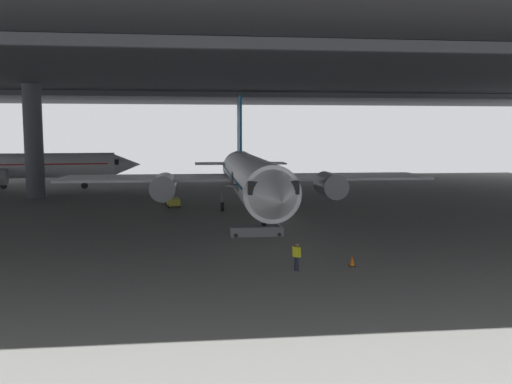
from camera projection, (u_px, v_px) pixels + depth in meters
ground_plane at (266, 225)px, 44.22m from camera, size 110.00×110.00×0.00m
hangar_structure at (248, 74)px, 56.32m from camera, size 121.00×99.00×14.40m
airplane_main at (250, 177)px, 49.78m from camera, size 36.28×37.78×11.81m
boarding_stairs at (256, 225)px, 39.64m from camera, size 4.28×1.54×4.73m
crew_worker_near_nose at (297, 255)px, 29.26m from camera, size 0.41×0.42×1.56m
crew_worker_by_stairs at (274, 216)px, 42.98m from camera, size 0.55×0.23×1.67m
airplane_distant at (14, 166)px, 70.95m from camera, size 32.51×31.60×10.35m
traffic_cone_orange at (352, 261)px, 30.40m from camera, size 0.36×0.36×0.60m
baggage_tug at (173, 202)px, 55.14m from camera, size 1.63×2.38×0.90m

